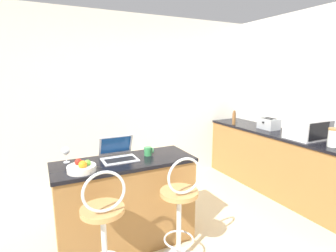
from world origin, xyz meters
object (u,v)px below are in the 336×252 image
at_px(bar_stool_far, 180,215).
at_px(microwave, 308,128).
at_px(laptop, 118,153).
at_px(storage_jar, 333,137).
at_px(fruit_bowl, 82,168).
at_px(pepper_mill, 234,118).
at_px(bar_stool_near, 104,235).
at_px(wine_glass_short, 66,151).
at_px(mug_green, 148,151).
at_px(toaster, 269,124).

bearing_deg(bar_stool_far, microwave, 8.51).
height_order(laptop, storage_jar, laptop).
xyz_separation_m(bar_stool_far, fruit_bowl, (-0.76, 0.39, 0.44)).
bearing_deg(pepper_mill, laptop, -158.27).
distance_m(bar_stool_near, storage_jar, 2.70).
height_order(fruit_bowl, wine_glass_short, wine_glass_short).
bearing_deg(mug_green, toaster, 10.60).
xyz_separation_m(pepper_mill, wine_glass_short, (-2.69, -0.78, -0.00)).
height_order(laptop, toaster, laptop).
distance_m(fruit_bowl, storage_jar, 2.77).
bearing_deg(toaster, bar_stool_far, -155.03).
bearing_deg(fruit_bowl, storage_jar, -9.82).
height_order(bar_stool_far, wine_glass_short, bar_stool_far).
distance_m(bar_stool_far, toaster, 2.33).
relative_size(microwave, wine_glass_short, 3.43).
xyz_separation_m(toaster, fruit_bowl, (-2.83, -0.57, -0.04)).
bearing_deg(mug_green, bar_stool_far, -83.02).
xyz_separation_m(bar_stool_near, storage_jar, (2.65, -0.08, 0.51)).
height_order(laptop, pepper_mill, pepper_mill).
xyz_separation_m(toaster, pepper_mill, (-0.23, 0.52, 0.03)).
xyz_separation_m(microwave, fruit_bowl, (-2.83, 0.08, -0.10)).
bearing_deg(wine_glass_short, bar_stool_near, -75.83).
relative_size(laptop, microwave, 0.65).
bearing_deg(storage_jar, mug_green, 162.50).
height_order(fruit_bowl, storage_jar, storage_jar).
height_order(bar_stool_near, mug_green, bar_stool_near).
bearing_deg(bar_stool_near, mug_green, 43.02).
distance_m(microwave, wine_glass_short, 2.95).
xyz_separation_m(bar_stool_near, fruit_bowl, (-0.08, 0.39, 0.44)).
xyz_separation_m(bar_stool_near, toaster, (2.74, 0.96, 0.48)).
distance_m(bar_stool_far, laptop, 0.84).
xyz_separation_m(microwave, storage_jar, (-0.10, -0.39, -0.03)).
xyz_separation_m(bar_stool_near, microwave, (2.74, 0.31, 0.53)).
distance_m(laptop, storage_jar, 2.45).
relative_size(microwave, storage_jar, 2.39).
height_order(microwave, mug_green, microwave).
height_order(microwave, fruit_bowl, microwave).
bearing_deg(bar_stool_near, laptop, 63.77).
xyz_separation_m(toaster, mug_green, (-2.14, -0.40, -0.04)).
relative_size(bar_stool_near, fruit_bowl, 4.31).
bearing_deg(toaster, storage_jar, -95.37).
relative_size(bar_stool_far, laptop, 3.12).
bearing_deg(pepper_mill, bar_stool_far, -141.07).
bearing_deg(laptop, microwave, -6.80).
xyz_separation_m(bar_stool_far, storage_jar, (1.97, -0.08, 0.51)).
bearing_deg(microwave, bar_stool_far, -171.49).
bearing_deg(wine_glass_short, bar_stool_far, -39.68).
bearing_deg(toaster, mug_green, -169.40).
relative_size(pepper_mill, mug_green, 2.49).
relative_size(toaster, fruit_bowl, 1.13).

